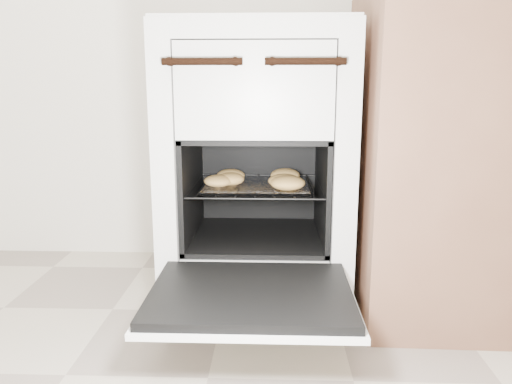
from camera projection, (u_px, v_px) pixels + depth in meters
stove at (258, 169)px, 1.55m from camera, size 0.54×0.60×0.82m
oven_door at (251, 296)px, 1.16m from camera, size 0.48×0.38×0.03m
oven_rack at (257, 186)px, 1.51m from camera, size 0.39×0.38×0.01m
foil_sheet at (257, 185)px, 1.49m from camera, size 0.30×0.27×0.01m
baked_rolls at (263, 179)px, 1.47m from camera, size 0.31×0.26×0.04m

